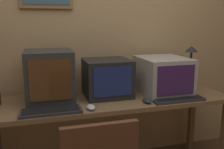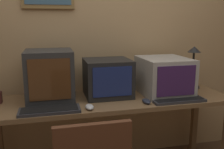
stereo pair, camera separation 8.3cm
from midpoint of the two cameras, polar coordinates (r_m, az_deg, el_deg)
The scene contains 10 objects.
wall_back at distance 2.46m, azimuth -1.42°, elevation 9.63°, with size 8.00×0.08×2.60m.
desk at distance 2.18m, azimuth 1.09°, elevation -7.49°, with size 2.06×0.61×0.76m.
monitor_left at distance 2.12m, azimuth -12.96°, elevation -0.24°, with size 0.38×0.39×0.42m.
monitor_center at distance 2.20m, azimuth 0.05°, elevation -0.75°, with size 0.40×0.37×0.33m.
monitor_right at distance 2.32m, azimuth 12.77°, elevation -0.32°, with size 0.41×0.48×0.33m.
keyboard_main at distance 1.89m, azimuth -12.81°, elevation -7.96°, with size 0.44×0.17×0.03m.
keyboard_side at distance 2.16m, azimuth 15.85°, elevation -5.55°, with size 0.45×0.16×0.03m.
mouse_near_keyboard at distance 1.90m, azimuth -3.92°, elevation -7.41°, with size 0.06×0.11×0.03m.
mouse_far_corner at distance 2.06m, azimuth 9.00°, elevation -6.04°, with size 0.06×0.12×0.03m.
desk_lamp at distance 2.59m, azimuth 19.00°, elevation 2.99°, with size 0.15×0.15×0.41m.
Camera 2 is at (-0.49, -1.00, 1.40)m, focal length 40.00 mm.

